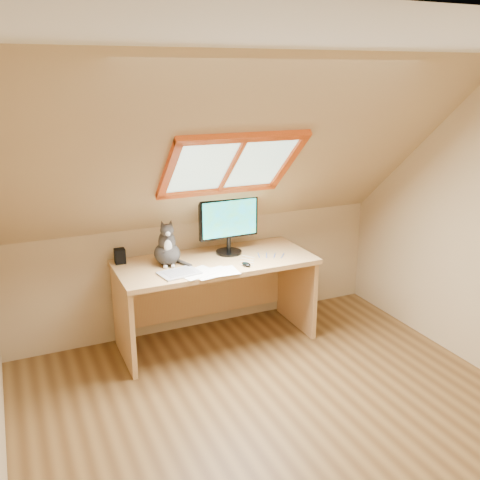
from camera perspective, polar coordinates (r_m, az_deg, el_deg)
ground at (r=3.78m, az=5.82°, el=-19.65°), size 3.50×3.50×0.00m
room_shell at (r=3.06m, az=7.50°, el=1.27°), size 3.52×3.52×2.41m
desk at (r=4.66m, az=-2.94°, el=-4.52°), size 1.67×0.73×0.76m
monitor at (r=4.59m, az=-1.20°, el=1.93°), size 0.54×0.23×0.50m
cat at (r=4.41m, az=-7.79°, el=-0.89°), size 0.25×0.29×0.39m
desk_speaker at (r=4.53m, az=-12.69°, el=-1.69°), size 0.09×0.09×0.12m
graphics_tablet at (r=4.23m, az=-6.51°, el=-3.53°), size 0.34×0.27×0.01m
mouse at (r=4.37m, az=0.67°, el=-2.61°), size 0.07×0.11×0.03m
papers at (r=4.24m, az=-3.46°, el=-3.49°), size 0.35×0.30×0.01m
cables at (r=4.56m, az=2.34°, el=-1.88°), size 0.51×0.26×0.01m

